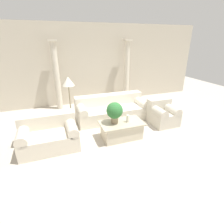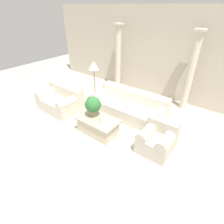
# 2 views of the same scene
# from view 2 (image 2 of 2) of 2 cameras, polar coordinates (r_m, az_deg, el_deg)

# --- Properties ---
(ground_plane) EXTENTS (16.00, 16.00, 0.00)m
(ground_plane) POSITION_cam_2_polar(r_m,az_deg,el_deg) (5.38, -1.88, -4.51)
(ground_plane) COLOR #BCB2A3
(wall_back) EXTENTS (10.00, 0.06, 3.20)m
(wall_back) POSITION_cam_2_polar(r_m,az_deg,el_deg) (7.05, 13.99, 17.90)
(wall_back) COLOR beige
(wall_back) RESTS_ON ground_plane
(sofa_long) EXTENTS (2.42, 1.00, 0.80)m
(sofa_long) POSITION_cam_2_polar(r_m,az_deg,el_deg) (5.76, 5.62, 1.91)
(sofa_long) COLOR beige
(sofa_long) RESTS_ON ground_plane
(loveseat) EXTENTS (1.42, 1.00, 0.80)m
(loveseat) POSITION_cam_2_polar(r_m,az_deg,el_deg) (6.35, -16.22, 3.81)
(loveseat) COLOR beige
(loveseat) RESTS_ON ground_plane
(coffee_table) EXTENTS (1.20, 0.70, 0.47)m
(coffee_table) POSITION_cam_2_polar(r_m,az_deg,el_deg) (4.99, -4.60, -4.42)
(coffee_table) COLOR beige
(coffee_table) RESTS_ON ground_plane
(potted_plant) EXTENTS (0.45, 0.45, 0.59)m
(potted_plant) POSITION_cam_2_polar(r_m,az_deg,el_deg) (4.83, -6.19, 2.23)
(potted_plant) COLOR #937F60
(potted_plant) RESTS_ON coffee_table
(pillar_candle) EXTENTS (0.08, 0.08, 0.21)m
(pillar_candle) POSITION_cam_2_polar(r_m,az_deg,el_deg) (4.69, -3.56, -2.01)
(pillar_candle) COLOR silver
(pillar_candle) RESTS_ON coffee_table
(floor_lamp) EXTENTS (0.35, 0.35, 1.59)m
(floor_lamp) POSITION_cam_2_polar(r_m,az_deg,el_deg) (6.05, -5.96, 13.90)
(floor_lamp) COLOR gray
(floor_lamp) RESTS_ON ground_plane
(column_left) EXTENTS (0.31, 0.31, 2.59)m
(column_left) POSITION_cam_2_polar(r_m,az_deg,el_deg) (7.48, 1.99, 17.34)
(column_left) COLOR beige
(column_left) RESTS_ON ground_plane
(column_right) EXTENTS (0.31, 0.31, 2.59)m
(column_right) POSITION_cam_2_polar(r_m,az_deg,el_deg) (6.32, 24.35, 11.88)
(column_right) COLOR beige
(column_right) RESTS_ON ground_plane
(armchair) EXTENTS (0.78, 0.88, 0.77)m
(armchair) POSITION_cam_2_polar(r_m,az_deg,el_deg) (4.54, 14.76, -8.13)
(armchair) COLOR beige
(armchair) RESTS_ON ground_plane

